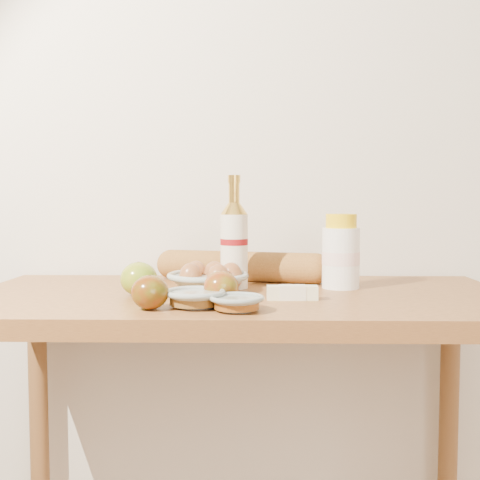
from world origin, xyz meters
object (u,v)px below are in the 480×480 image
(bourbon_bottle, at_px, (234,243))
(baguette, at_px, (241,266))
(table, at_px, (240,348))
(cream_bottle, at_px, (341,254))
(egg_bowl, at_px, (209,279))

(bourbon_bottle, height_order, baguette, bourbon_bottle)
(table, bearing_deg, baguette, 90.41)
(table, bearing_deg, cream_bottle, 18.61)
(table, relative_size, bourbon_bottle, 4.56)
(table, height_order, baguette, baguette)
(baguette, bearing_deg, table, -75.60)
(table, distance_m, cream_bottle, 0.32)
(bourbon_bottle, height_order, egg_bowl, bourbon_bottle)
(cream_bottle, relative_size, baguette, 0.38)
(bourbon_bottle, distance_m, egg_bowl, 0.11)
(table, xyz_separation_m, egg_bowl, (-0.07, 0.02, 0.15))
(bourbon_bottle, xyz_separation_m, egg_bowl, (-0.06, -0.05, -0.08))
(egg_bowl, bearing_deg, table, -18.10)
(baguette, bearing_deg, egg_bowl, -99.04)
(table, distance_m, bourbon_bottle, 0.24)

